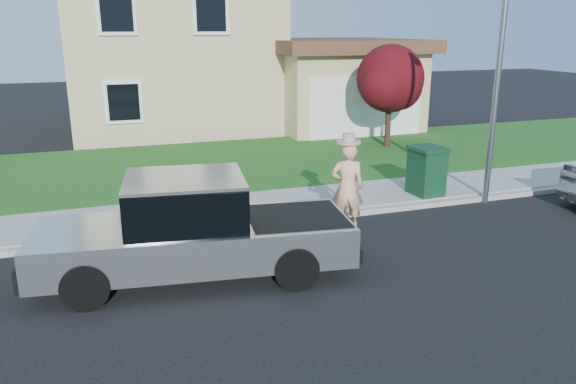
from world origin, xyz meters
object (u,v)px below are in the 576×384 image
(woman, at_px, (347,186))
(trash_bin, at_px, (426,170))
(ornamental_tree, at_px, (391,82))
(street_lamp, at_px, (501,66))
(pickup_truck, at_px, (194,231))

(woman, xyz_separation_m, trash_bin, (2.76, 1.35, -0.23))
(ornamental_tree, height_order, street_lamp, street_lamp)
(street_lamp, bearing_deg, pickup_truck, -179.41)
(pickup_truck, distance_m, woman, 3.61)
(woman, height_order, street_lamp, street_lamp)
(trash_bin, bearing_deg, pickup_truck, -162.20)
(pickup_truck, relative_size, trash_bin, 4.69)
(street_lamp, bearing_deg, ornamental_tree, 69.74)
(pickup_truck, height_order, woman, woman)
(pickup_truck, relative_size, street_lamp, 0.97)
(pickup_truck, height_order, trash_bin, pickup_truck)
(woman, relative_size, trash_bin, 1.74)
(pickup_truck, xyz_separation_m, ornamental_tree, (8.25, 8.25, 1.50))
(pickup_truck, bearing_deg, woman, 27.00)
(woman, distance_m, street_lamp, 4.70)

